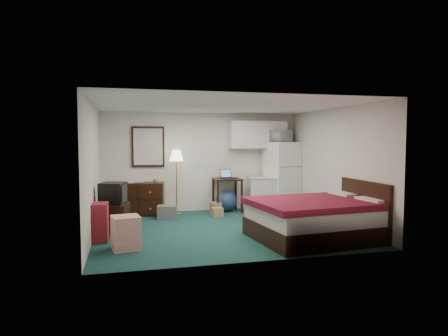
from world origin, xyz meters
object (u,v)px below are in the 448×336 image
object	(u,v)px
tv_stand	(113,218)
fridge	(282,176)
dresser	(140,199)
suitcase	(100,222)
bed	(317,220)
desk	(227,195)
floor_lamp	(177,182)
kitchen_counter	(264,194)

from	to	relation	value
tv_stand	fridge	bearing A→B (deg)	32.92
dresser	suitcase	size ratio (longest dim) A/B	1.67
fridge	suitcase	distance (m)	5.00
dresser	bed	xyz separation A→B (m)	(3.06, -3.19, -0.04)
dresser	desk	world-z (taller)	desk
dresser	floor_lamp	xyz separation A→B (m)	(0.88, -0.12, 0.39)
dresser	desk	xyz separation A→B (m)	(2.17, -0.05, 0.03)
fridge	suitcase	size ratio (longest dim) A/B	2.55
floor_lamp	kitchen_counter	distance (m)	2.27
desk	kitchen_counter	distance (m)	0.95
kitchen_counter	bed	bearing A→B (deg)	-82.55
dresser	bed	size ratio (longest dim) A/B	0.52
desk	fridge	world-z (taller)	fridge
tv_stand	bed	bearing A→B (deg)	-10.23
kitchen_counter	fridge	xyz separation A→B (m)	(0.51, 0.06, 0.46)
desk	bed	world-z (taller)	desk
tv_stand	kitchen_counter	bearing A→B (deg)	34.77
kitchen_counter	bed	distance (m)	3.04
fridge	suitcase	bearing A→B (deg)	-166.93
desk	fridge	size ratio (longest dim) A/B	0.48
desk	kitchen_counter	xyz separation A→B (m)	(0.95, -0.11, -0.00)
fridge	kitchen_counter	bearing A→B (deg)	171.87
dresser	desk	distance (m)	2.17
dresser	fridge	size ratio (longest dim) A/B	0.66
bed	tv_stand	bearing A→B (deg)	152.07
floor_lamp	dresser	bearing A→B (deg)	172.45
floor_lamp	desk	world-z (taller)	floor_lamp
tv_stand	floor_lamp	bearing A→B (deg)	59.61
floor_lamp	fridge	distance (m)	2.75
kitchen_counter	tv_stand	distance (m)	4.01
fridge	bed	bearing A→B (deg)	-115.09
kitchen_counter	tv_stand	size ratio (longest dim) A/B	1.38
floor_lamp	desk	distance (m)	1.34
bed	tv_stand	distance (m)	3.92
desk	suitcase	bearing A→B (deg)	-139.92
kitchen_counter	suitcase	xyz separation A→B (m)	(-3.89, -2.26, -0.07)
fridge	dresser	bearing A→B (deg)	163.77
dresser	kitchen_counter	xyz separation A→B (m)	(3.12, -0.16, 0.03)
bed	suitcase	distance (m)	3.91
dresser	fridge	xyz separation A→B (m)	(3.63, -0.10, 0.49)
fridge	tv_stand	bearing A→B (deg)	-173.51
desk	suitcase	distance (m)	3.78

